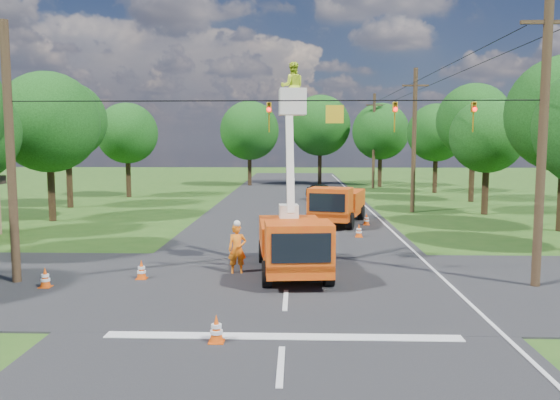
{
  "coord_description": "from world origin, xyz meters",
  "views": [
    {
      "loc": [
        0.34,
        -16.47,
        4.92
      ],
      "look_at": [
        -0.34,
        5.32,
        2.6
      ],
      "focal_mm": 35.0,
      "sensor_mm": 36.0,
      "label": 1
    }
  ],
  "objects_px": {
    "traffic_cone_0": "(216,329)",
    "tree_left_d": "(48,122)",
    "ground_worker": "(237,249)",
    "pole_left": "(10,154)",
    "tree_right_c": "(487,136)",
    "traffic_cone_6": "(366,219)",
    "tree_left_e": "(67,121)",
    "tree_left_f": "(127,133)",
    "tree_far_c": "(381,132)",
    "tree_far_a": "(249,131)",
    "pole_right_far": "(374,140)",
    "tree_right_d": "(474,120)",
    "tree_far_b": "(320,126)",
    "second_truck": "(337,204)",
    "traffic_cone_4": "(45,278)",
    "traffic_cone_1": "(309,249)",
    "tree_right_e": "(436,133)",
    "traffic_cone_2": "(359,231)",
    "bucket_truck": "(293,230)",
    "pole_right_mid": "(414,139)",
    "pole_right_near": "(543,136)",
    "traffic_cone_3": "(141,270)",
    "distant_car": "(321,193)"
  },
  "relations": [
    {
      "from": "traffic_cone_6",
      "to": "pole_left",
      "type": "xyz_separation_m",
      "value": [
        -13.98,
        -13.69,
        4.14
      ]
    },
    {
      "from": "pole_right_near",
      "to": "tree_left_e",
      "type": "height_order",
      "value": "pole_right_near"
    },
    {
      "from": "traffic_cone_4",
      "to": "traffic_cone_1",
      "type": "bearing_deg",
      "value": 30.06
    },
    {
      "from": "pole_right_near",
      "to": "pole_right_mid",
      "type": "relative_size",
      "value": 1.0
    },
    {
      "from": "pole_right_mid",
      "to": "pole_left",
      "type": "bearing_deg",
      "value": -131.99
    },
    {
      "from": "traffic_cone_3",
      "to": "tree_left_e",
      "type": "height_order",
      "value": "tree_left_e"
    },
    {
      "from": "traffic_cone_1",
      "to": "pole_right_mid",
      "type": "distance_m",
      "value": 17.92
    },
    {
      "from": "pole_right_far",
      "to": "tree_far_a",
      "type": "xyz_separation_m",
      "value": [
        -13.5,
        3.0,
        1.08
      ]
    },
    {
      "from": "tree_far_a",
      "to": "tree_far_b",
      "type": "xyz_separation_m",
      "value": [
        8.0,
        2.0,
        0.62
      ]
    },
    {
      "from": "tree_right_c",
      "to": "pole_left",
      "type": "bearing_deg",
      "value": -140.07
    },
    {
      "from": "distant_car",
      "to": "tree_right_c",
      "type": "distance_m",
      "value": 14.1
    },
    {
      "from": "tree_far_c",
      "to": "pole_left",
      "type": "bearing_deg",
      "value": -114.34
    },
    {
      "from": "traffic_cone_3",
      "to": "tree_left_f",
      "type": "xyz_separation_m",
      "value": [
        -9.58,
        29.47,
        5.33
      ]
    },
    {
      "from": "pole_left",
      "to": "tree_left_d",
      "type": "bearing_deg",
      "value": 110.14
    },
    {
      "from": "second_truck",
      "to": "tree_far_a",
      "type": "distance_m",
      "value": 30.45
    },
    {
      "from": "pole_right_near",
      "to": "pole_right_mid",
      "type": "distance_m",
      "value": 20.0
    },
    {
      "from": "tree_right_e",
      "to": "traffic_cone_2",
      "type": "bearing_deg",
      "value": -111.87
    },
    {
      "from": "traffic_cone_1",
      "to": "pole_right_near",
      "type": "distance_m",
      "value": 10.06
    },
    {
      "from": "tree_right_d",
      "to": "tree_far_b",
      "type": "relative_size",
      "value": 0.94
    },
    {
      "from": "second_truck",
      "to": "tree_far_a",
      "type": "height_order",
      "value": "tree_far_a"
    },
    {
      "from": "traffic_cone_6",
      "to": "pole_right_far",
      "type": "distance_m",
      "value": 27.04
    },
    {
      "from": "ground_worker",
      "to": "traffic_cone_0",
      "type": "distance_m",
      "value": 7.12
    },
    {
      "from": "tree_left_e",
      "to": "tree_left_f",
      "type": "height_order",
      "value": "tree_left_e"
    },
    {
      "from": "second_truck",
      "to": "tree_far_a",
      "type": "relative_size",
      "value": 0.7
    },
    {
      "from": "tree_right_c",
      "to": "tree_left_d",
      "type": "bearing_deg",
      "value": -171.93
    },
    {
      "from": "distant_car",
      "to": "pole_right_far",
      "type": "height_order",
      "value": "pole_right_far"
    },
    {
      "from": "ground_worker",
      "to": "pole_right_mid",
      "type": "distance_m",
      "value": 21.61
    },
    {
      "from": "tree_left_d",
      "to": "tree_right_c",
      "type": "relative_size",
      "value": 1.18
    },
    {
      "from": "traffic_cone_0",
      "to": "tree_left_f",
      "type": "xyz_separation_m",
      "value": [
        -13.18,
        35.58,
        5.33
      ]
    },
    {
      "from": "tree_left_d",
      "to": "tree_right_d",
      "type": "height_order",
      "value": "tree_right_d"
    },
    {
      "from": "pole_right_far",
      "to": "tree_right_d",
      "type": "relative_size",
      "value": 1.03
    },
    {
      "from": "traffic_cone_6",
      "to": "pole_right_mid",
      "type": "bearing_deg",
      "value": 57.51
    },
    {
      "from": "traffic_cone_1",
      "to": "traffic_cone_6",
      "type": "xyz_separation_m",
      "value": [
        3.62,
        9.18,
        0.0
      ]
    },
    {
      "from": "ground_worker",
      "to": "traffic_cone_2",
      "type": "xyz_separation_m",
      "value": [
        5.44,
        7.98,
        -0.58
      ]
    },
    {
      "from": "pole_right_mid",
      "to": "tree_left_d",
      "type": "height_order",
      "value": "pole_right_mid"
    },
    {
      "from": "tree_far_c",
      "to": "tree_far_a",
      "type": "bearing_deg",
      "value": 176.05
    },
    {
      "from": "tree_left_e",
      "to": "tree_left_d",
      "type": "bearing_deg",
      "value": -75.58
    },
    {
      "from": "ground_worker",
      "to": "traffic_cone_3",
      "type": "height_order",
      "value": "ground_worker"
    },
    {
      "from": "ground_worker",
      "to": "pole_left",
      "type": "xyz_separation_m",
      "value": [
        -7.62,
        -1.51,
        3.56
      ]
    },
    {
      "from": "second_truck",
      "to": "tree_left_d",
      "type": "height_order",
      "value": "tree_left_d"
    },
    {
      "from": "traffic_cone_2",
      "to": "pole_right_near",
      "type": "relative_size",
      "value": 0.07
    },
    {
      "from": "traffic_cone_3",
      "to": "tree_far_a",
      "type": "relative_size",
      "value": 0.07
    },
    {
      "from": "traffic_cone_1",
      "to": "tree_left_d",
      "type": "bearing_deg",
      "value": 146.51
    },
    {
      "from": "traffic_cone_2",
      "to": "tree_left_e",
      "type": "relative_size",
      "value": 0.08
    },
    {
      "from": "bucket_truck",
      "to": "tree_right_d",
      "type": "distance_m",
      "value": 29.82
    },
    {
      "from": "pole_right_mid",
      "to": "traffic_cone_1",
      "type": "bearing_deg",
      "value": -116.25
    },
    {
      "from": "traffic_cone_0",
      "to": "tree_left_d",
      "type": "distance_m",
      "value": 25.22
    },
    {
      "from": "ground_worker",
      "to": "tree_right_e",
      "type": "height_order",
      "value": "tree_right_e"
    },
    {
      "from": "tree_left_e",
      "to": "traffic_cone_1",
      "type": "bearing_deg",
      "value": -44.73
    },
    {
      "from": "second_truck",
      "to": "tree_left_d",
      "type": "bearing_deg",
      "value": -168.04
    }
  ]
}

